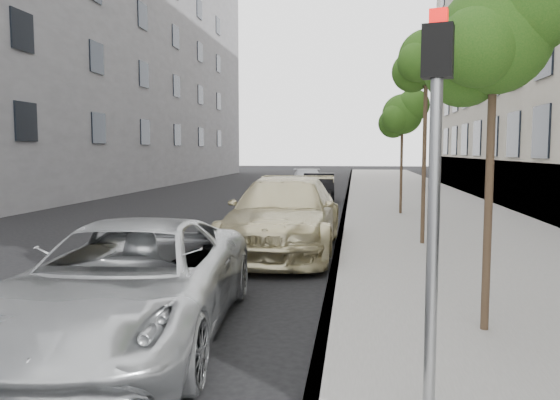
% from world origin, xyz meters
% --- Properties ---
extents(ground, '(160.00, 160.00, 0.00)m').
position_xyz_m(ground, '(0.00, 0.00, 0.00)').
color(ground, black).
rests_on(ground, ground).
extents(sidewalk, '(6.40, 72.00, 0.14)m').
position_xyz_m(sidewalk, '(4.30, 24.00, 0.07)').
color(sidewalk, gray).
rests_on(sidewalk, ground).
extents(curb, '(0.15, 72.00, 0.14)m').
position_xyz_m(curb, '(1.18, 24.00, 0.07)').
color(curb, '#9E9B93').
rests_on(curb, ground).
extents(tree_near, '(1.70, 1.50, 4.46)m').
position_xyz_m(tree_near, '(3.23, 1.50, 3.76)').
color(tree_near, '#38281C').
rests_on(tree_near, sidewalk).
extents(tree_mid, '(1.67, 1.47, 5.29)m').
position_xyz_m(tree_mid, '(3.23, 8.00, 4.60)').
color(tree_mid, '#38281C').
rests_on(tree_mid, sidewalk).
extents(tree_far, '(1.76, 1.56, 4.42)m').
position_xyz_m(tree_far, '(3.23, 14.50, 3.69)').
color(tree_far, '#38281C').
rests_on(tree_far, sidewalk).
extents(signal_pole, '(0.28, 0.23, 3.38)m').
position_xyz_m(signal_pole, '(2.19, -0.96, 2.24)').
color(signal_pole, '#939699').
rests_on(signal_pole, sidewalk).
extents(minivan, '(2.88, 5.53, 1.49)m').
position_xyz_m(minivan, '(-1.26, 0.92, 0.74)').
color(minivan, '#AEB2B3').
rests_on(minivan, ground).
extents(suv, '(2.50, 6.05, 1.75)m').
position_xyz_m(suv, '(-0.10, 7.21, 0.88)').
color(suv, '#C6BB8D').
rests_on(suv, ground).
extents(sedan_blue, '(1.98, 4.45, 1.49)m').
position_xyz_m(sedan_blue, '(-0.96, 14.94, 0.74)').
color(sedan_blue, '#101A37').
rests_on(sedan_blue, ground).
extents(sedan_black, '(1.64, 4.13, 1.34)m').
position_xyz_m(sedan_black, '(-0.12, 19.75, 0.67)').
color(sedan_black, black).
rests_on(sedan_black, ground).
extents(sedan_rear, '(2.34, 4.85, 1.36)m').
position_xyz_m(sedan_rear, '(-1.14, 25.27, 0.68)').
color(sedan_rear, '#A5A7AD').
rests_on(sedan_rear, ground).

